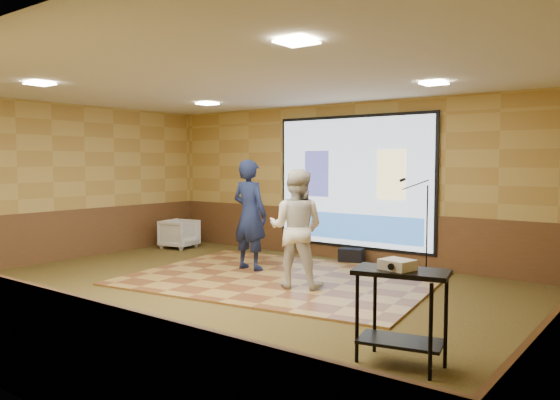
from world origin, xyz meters
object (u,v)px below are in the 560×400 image
Objects in this scene: player_left at (250,215)px; projector_screen at (353,183)px; av_table at (401,300)px; player_right at (296,228)px; projector at (397,265)px; duffel_bag at (351,256)px; banquet_chair at (179,234)px; mic_stand at (423,245)px; dance_floor at (282,278)px.

projector_screen is at bearing -114.41° from player_left.
projector_screen is at bearing 124.33° from av_table.
player_right is 3.15m from projector.
av_table is 5.14m from duffel_bag.
banquet_chair is at bearing -39.05° from player_right.
mic_stand is at bearing -92.66° from banquet_chair.
banquet_chair is 1.58× the size of duffel_bag.
duffel_bag is (0.18, 1.91, 0.12)m from dance_floor.
projector_screen is 1.76× the size of player_left.
projector is (3.90, -2.51, -0.03)m from player_left.
av_table is at bearing -66.72° from mic_stand.
av_table is 1.30× the size of banquet_chair.
projector_screen reaches higher than mic_stand.
projector is 5.18m from duffel_bag.
dance_floor is at bearing -54.46° from player_right.
av_table is (3.10, -2.30, 0.60)m from dance_floor.
player_right reaches higher than mic_stand.
projector is 0.41× the size of banquet_chair.
projector_screen is 11.74× the size of projector.
dance_floor is 3.89m from banquet_chair.
banquet_chair is 3.94m from duffel_bag.
projector is 0.65× the size of duffel_bag.
projector_screen reaches higher than dance_floor.
projector_screen is at bearing -84.59° from banquet_chair.
dance_floor is at bearing 167.72° from player_left.
dance_floor is 10.65× the size of duffel_bag.
player_right is 3.17m from av_table.
projector_screen is at bearing 115.96° from duffel_bag.
player_left is 2.17m from duffel_bag.
projector reaches higher than dance_floor.
player_left is 2.97m from mic_stand.
mic_stand is at bearing -13.38° from projector_screen.
projector is at bearing 147.58° from player_left.
projector_screen is 5.44m from av_table.
projector_screen is at bearing 170.14° from mic_stand.
projector_screen reaches higher than player_right.
dance_floor is 16.44× the size of projector.
banquet_chair is at bearing 162.26° from dance_floor.
projector_screen is 2.21m from player_left.
banquet_chair is (-5.33, -0.59, -0.18)m from mic_stand.
mic_stand is 1.51m from duffel_bag.
duffel_bag is at bearing 178.16° from mic_stand.
projector_screen is at bearing 88.27° from dance_floor.
mic_stand is 5.36m from banquet_chair.
player_left is (-0.90, -1.96, -0.50)m from projector_screen.
player_right reaches higher than projector.
dance_floor is 2.88× the size of mic_stand.
player_right is at bearing 143.28° from av_table.
player_right is at bearing -112.66° from mic_stand.
player_right reaches higher than av_table.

